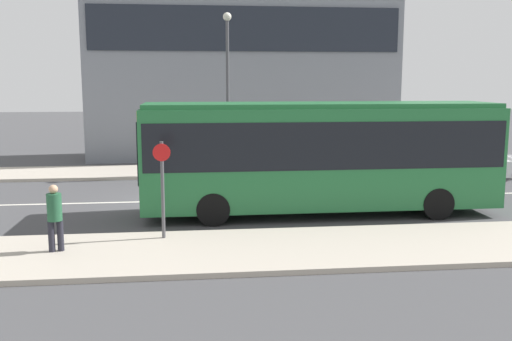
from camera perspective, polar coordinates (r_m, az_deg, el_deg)
ground_plane at (r=19.92m, az=-9.02°, el=-3.06°), size 120.00×120.00×0.00m
sidewalk_near at (r=13.85m, az=-10.11°, el=-8.16°), size 44.00×3.50×0.13m
sidewalk_far at (r=26.05m, az=-8.46°, el=-0.08°), size 44.00×3.50×0.13m
lane_centerline at (r=19.91m, az=-9.02°, el=-3.05°), size 41.80×0.16×0.01m
city_bus at (r=17.67m, az=6.36°, el=1.98°), size 10.84×2.61×3.45m
parked_car_0 at (r=25.58m, az=19.39°, el=0.62°), size 3.95×1.81×1.32m
pedestrian_near_stop at (r=14.16m, az=-19.49°, el=-4.12°), size 0.34×0.34×1.59m
bus_stop_sign at (r=14.56m, az=-9.34°, el=-1.13°), size 0.44×0.12×2.48m
street_lamp at (r=24.58m, az=-2.86°, el=9.37°), size 0.36×0.36×6.81m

